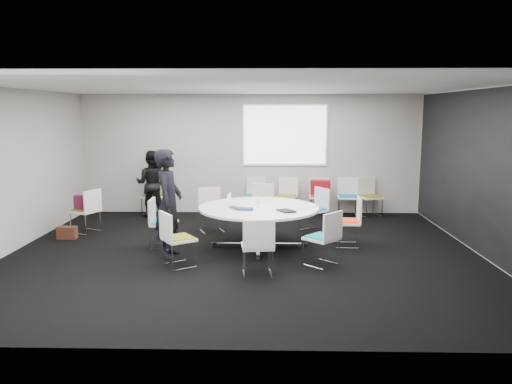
{
  "coord_description": "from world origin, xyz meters",
  "views": [
    {
      "loc": [
        0.41,
        -8.25,
        2.41
      ],
      "look_at": [
        0.2,
        0.4,
        1.0
      ],
      "focal_mm": 35.0,
      "sensor_mm": 36.0,
      "label": 1
    }
  ],
  "objects_px": {
    "chair_ring_d": "(212,218)",
    "chair_back_e": "(370,204)",
    "chair_ring_g": "(258,257)",
    "chair_person_back": "(154,203)",
    "chair_ring_e": "(163,232)",
    "chair_ring_h": "(322,249)",
    "maroon_bag": "(85,202)",
    "brown_bag": "(67,233)",
    "chair_spare_left": "(86,219)",
    "conference_table": "(259,218)",
    "chair_ring_b": "(314,218)",
    "chair_ring_f": "(178,249)",
    "chair_back_c": "(319,204)",
    "chair_back_a": "(254,204)",
    "chair_back_b": "(286,204)",
    "person_back": "(152,184)",
    "chair_back_d": "(348,204)",
    "person_main": "(169,203)",
    "chair_ring_c": "(262,213)",
    "cup": "(258,201)",
    "chair_ring_a": "(347,231)",
    "laptop": "(237,207)"
  },
  "relations": [
    {
      "from": "brown_bag",
      "to": "chair_person_back",
      "type": "bearing_deg",
      "value": 62.6
    },
    {
      "from": "chair_ring_e",
      "to": "brown_bag",
      "type": "height_order",
      "value": "chair_ring_e"
    },
    {
      "from": "conference_table",
      "to": "chair_spare_left",
      "type": "height_order",
      "value": "chair_spare_left"
    },
    {
      "from": "chair_ring_h",
      "to": "maroon_bag",
      "type": "bearing_deg",
      "value": 109.01
    },
    {
      "from": "chair_back_e",
      "to": "chair_spare_left",
      "type": "xyz_separation_m",
      "value": [
        -5.98,
        -1.76,
        0.0
      ]
    },
    {
      "from": "chair_back_c",
      "to": "chair_spare_left",
      "type": "height_order",
      "value": "same"
    },
    {
      "from": "chair_back_b",
      "to": "chair_ring_c",
      "type": "bearing_deg",
      "value": 76.96
    },
    {
      "from": "chair_ring_h",
      "to": "chair_person_back",
      "type": "relative_size",
      "value": 1.0
    },
    {
      "from": "maroon_bag",
      "to": "brown_bag",
      "type": "height_order",
      "value": "maroon_bag"
    },
    {
      "from": "chair_back_b",
      "to": "chair_back_c",
      "type": "height_order",
      "value": "same"
    },
    {
      "from": "chair_ring_f",
      "to": "chair_ring_g",
      "type": "distance_m",
      "value": 1.31
    },
    {
      "from": "chair_ring_b",
      "to": "chair_back_b",
      "type": "distance_m",
      "value": 1.63
    },
    {
      "from": "chair_ring_h",
      "to": "chair_spare_left",
      "type": "relative_size",
      "value": 1.0
    },
    {
      "from": "chair_ring_g",
      "to": "maroon_bag",
      "type": "xyz_separation_m",
      "value": [
        -3.49,
        2.55,
        0.34
      ]
    },
    {
      "from": "chair_back_b",
      "to": "conference_table",
      "type": "bearing_deg",
      "value": 92.7
    },
    {
      "from": "chair_ring_e",
      "to": "chair_back_c",
      "type": "xyz_separation_m",
      "value": [
        3.04,
        2.83,
        0.0
      ]
    },
    {
      "from": "person_back",
      "to": "chair_ring_e",
      "type": "bearing_deg",
      "value": 111.38
    },
    {
      "from": "maroon_bag",
      "to": "chair_spare_left",
      "type": "bearing_deg",
      "value": -24.49
    },
    {
      "from": "chair_ring_e",
      "to": "chair_person_back",
      "type": "relative_size",
      "value": 1.0
    },
    {
      "from": "chair_ring_d",
      "to": "chair_ring_h",
      "type": "xyz_separation_m",
      "value": [
        1.98,
        -2.17,
        0.0
      ]
    },
    {
      "from": "chair_ring_d",
      "to": "chair_ring_e",
      "type": "height_order",
      "value": "same"
    },
    {
      "from": "chair_ring_c",
      "to": "chair_ring_d",
      "type": "height_order",
      "value": "same"
    },
    {
      "from": "chair_ring_c",
      "to": "chair_back_d",
      "type": "xyz_separation_m",
      "value": [
        1.98,
        1.06,
        0.0
      ]
    },
    {
      "from": "conference_table",
      "to": "chair_back_b",
      "type": "xyz_separation_m",
      "value": [
        0.59,
        2.73,
        -0.25
      ]
    },
    {
      "from": "chair_ring_e",
      "to": "cup",
      "type": "height_order",
      "value": "chair_ring_e"
    },
    {
      "from": "chair_ring_a",
      "to": "chair_ring_d",
      "type": "distance_m",
      "value": 2.74
    },
    {
      "from": "chair_back_e",
      "to": "chair_back_a",
      "type": "bearing_deg",
      "value": -18.4
    },
    {
      "from": "chair_ring_a",
      "to": "chair_ring_g",
      "type": "height_order",
      "value": "same"
    },
    {
      "from": "chair_ring_e",
      "to": "chair_ring_h",
      "type": "bearing_deg",
      "value": 69.75
    },
    {
      "from": "chair_ring_a",
      "to": "chair_back_b",
      "type": "distance_m",
      "value": 2.82
    },
    {
      "from": "chair_ring_f",
      "to": "maroon_bag",
      "type": "height_order",
      "value": "chair_ring_f"
    },
    {
      "from": "chair_ring_d",
      "to": "chair_back_e",
      "type": "xyz_separation_m",
      "value": [
        3.48,
        1.64,
        0.0
      ]
    },
    {
      "from": "chair_ring_e",
      "to": "chair_back_a",
      "type": "xyz_separation_m",
      "value": [
        1.54,
        2.83,
        0.0
      ]
    },
    {
      "from": "chair_ring_g",
      "to": "chair_person_back",
      "type": "distance_m",
      "value": 4.98
    },
    {
      "from": "chair_spare_left",
      "to": "chair_ring_h",
      "type": "bearing_deg",
      "value": -90.01
    },
    {
      "from": "chair_ring_f",
      "to": "chair_back_a",
      "type": "relative_size",
      "value": 1.0
    },
    {
      "from": "chair_back_b",
      "to": "maroon_bag",
      "type": "relative_size",
      "value": 2.2
    },
    {
      "from": "person_main",
      "to": "person_back",
      "type": "relative_size",
      "value": 1.18
    },
    {
      "from": "chair_ring_a",
      "to": "person_back",
      "type": "height_order",
      "value": "person_back"
    },
    {
      "from": "chair_ring_d",
      "to": "chair_ring_c",
      "type": "bearing_deg",
      "value": -171.86
    },
    {
      "from": "chair_ring_b",
      "to": "chair_person_back",
      "type": "relative_size",
      "value": 1.0
    },
    {
      "from": "conference_table",
      "to": "chair_ring_b",
      "type": "height_order",
      "value": "chair_ring_b"
    },
    {
      "from": "chair_person_back",
      "to": "conference_table",
      "type": "bearing_deg",
      "value": 150.59
    },
    {
      "from": "person_back",
      "to": "chair_back_d",
      "type": "bearing_deg",
      "value": -173.52
    },
    {
      "from": "conference_table",
      "to": "person_main",
      "type": "bearing_deg",
      "value": -157.5
    },
    {
      "from": "chair_back_e",
      "to": "brown_bag",
      "type": "bearing_deg",
      "value": 1.97
    },
    {
      "from": "person_back",
      "to": "brown_bag",
      "type": "bearing_deg",
      "value": 65.25
    },
    {
      "from": "chair_back_b",
      "to": "laptop",
      "type": "relative_size",
      "value": 2.85
    },
    {
      "from": "chair_ring_f",
      "to": "chair_back_e",
      "type": "xyz_separation_m",
      "value": [
        3.75,
        3.91,
        0.0
      ]
    },
    {
      "from": "chair_ring_a",
      "to": "chair_back_b",
      "type": "bearing_deg",
      "value": 24.02
    }
  ]
}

